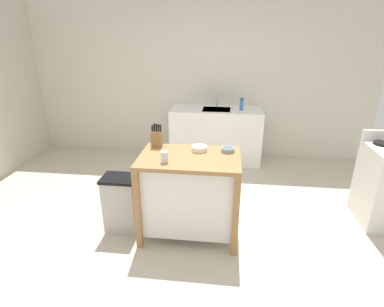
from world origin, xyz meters
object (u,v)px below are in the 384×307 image
object	(u,v)px
sink_faucet	(217,100)
knife_block	(157,138)
drinking_cup	(165,157)
trash_bin	(121,203)
bottle_dish_soap	(242,105)
bowl_ceramic_small	(228,150)
kitchen_island	(190,191)
bowl_stoneware_deep	(199,148)

from	to	relation	value
sink_faucet	knife_block	bearing A→B (deg)	-105.82
knife_block	sink_faucet	bearing A→B (deg)	74.18
drinking_cup	trash_bin	xyz separation A→B (m)	(-0.53, 0.15, -0.63)
sink_faucet	bottle_dish_soap	bearing A→B (deg)	-25.14
bottle_dish_soap	knife_block	bearing A→B (deg)	-117.95
bottle_dish_soap	bowl_ceramic_small	bearing A→B (deg)	-96.00
kitchen_island	trash_bin	size ratio (longest dim) A/B	1.59
kitchen_island	bowl_ceramic_small	bearing A→B (deg)	24.45
bowl_ceramic_small	sink_faucet	xyz separation A→B (m)	(-0.19, 2.03, 0.08)
drinking_cup	kitchen_island	bearing A→B (deg)	38.82
kitchen_island	bowl_stoneware_deep	size ratio (longest dim) A/B	6.21
kitchen_island	bowl_ceramic_small	world-z (taller)	bowl_ceramic_small
bowl_stoneware_deep	drinking_cup	xyz separation A→B (m)	(-0.29, -0.33, 0.03)
bowl_stoneware_deep	bowl_ceramic_small	world-z (taller)	bowl_stoneware_deep
bowl_ceramic_small	bottle_dish_soap	distance (m)	1.86
drinking_cup	bottle_dish_soap	world-z (taller)	bottle_dish_soap
trash_bin	drinking_cup	bearing A→B (deg)	-16.07
trash_bin	bottle_dish_soap	size ratio (longest dim) A/B	3.18
trash_bin	bottle_dish_soap	xyz separation A→B (m)	(1.31, 2.04, 0.65)
bowl_ceramic_small	trash_bin	bearing A→B (deg)	-170.31
bowl_stoneware_deep	drinking_cup	world-z (taller)	drinking_cup
knife_block	bowl_ceramic_small	size ratio (longest dim) A/B	1.86
knife_block	bottle_dish_soap	xyz separation A→B (m)	(0.95, 1.78, -0.01)
knife_block	trash_bin	size ratio (longest dim) A/B	0.40
bowl_stoneware_deep	bottle_dish_soap	distance (m)	1.92
bowl_stoneware_deep	trash_bin	distance (m)	1.03
drinking_cup	bowl_stoneware_deep	bearing A→B (deg)	48.49
kitchen_island	drinking_cup	bearing A→B (deg)	-141.18
bowl_ceramic_small	bottle_dish_soap	bearing A→B (deg)	84.00
kitchen_island	drinking_cup	xyz separation A→B (m)	(-0.21, -0.17, 0.45)
kitchen_island	sink_faucet	xyz separation A→B (m)	(0.18, 2.20, 0.49)
trash_bin	sink_faucet	world-z (taller)	sink_faucet
trash_bin	knife_block	bearing A→B (deg)	35.11
knife_block	drinking_cup	bearing A→B (deg)	-67.72
kitchen_island	bottle_dish_soap	distance (m)	2.15
drinking_cup	bottle_dish_soap	distance (m)	2.32
trash_bin	sink_faucet	bearing A→B (deg)	67.55
bowl_stoneware_deep	trash_bin	world-z (taller)	bowl_stoneware_deep
kitchen_island	trash_bin	world-z (taller)	kitchen_island
kitchen_island	trash_bin	bearing A→B (deg)	-178.40
kitchen_island	bowl_ceramic_small	size ratio (longest dim) A/B	7.36
drinking_cup	trash_bin	bearing A→B (deg)	163.93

